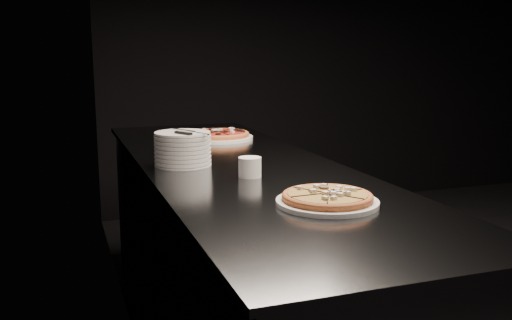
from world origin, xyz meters
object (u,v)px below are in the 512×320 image
object	(u,v)px
pizza_mushroom	(327,198)
cutlery	(185,132)
pizza_tomato	(219,135)
ramekin	(250,166)
counter	(239,275)
plate_stack	(183,149)

from	to	relation	value
pizza_mushroom	cutlery	distance (m)	0.74
pizza_tomato	ramekin	xyz separation A→B (m)	(-0.13, -0.86, 0.02)
counter	pizza_mushroom	bearing A→B (deg)	-85.29
cutlery	ramekin	world-z (taller)	cutlery
pizza_tomato	plate_stack	size ratio (longest dim) A/B	1.86
counter	pizza_tomato	size ratio (longest dim) A/B	6.17
pizza_tomato	plate_stack	bearing A→B (deg)	-117.97
pizza_mushroom	ramekin	distance (m)	0.43
pizza_mushroom	cutlery	size ratio (longest dim) A/B	1.32
pizza_mushroom	pizza_tomato	distance (m)	1.28
counter	pizza_tomato	world-z (taller)	pizza_tomato
pizza_mushroom	pizza_tomato	bearing A→B (deg)	88.18
pizza_mushroom	pizza_tomato	size ratio (longest dim) A/B	0.74
pizza_tomato	cutlery	size ratio (longest dim) A/B	1.77
pizza_tomato	ramekin	world-z (taller)	ramekin
cutlery	ramekin	size ratio (longest dim) A/B	2.80
pizza_tomato	counter	bearing A→B (deg)	-98.71
cutlery	pizza_mushroom	bearing A→B (deg)	-98.95
plate_stack	pizza_mushroom	bearing A→B (deg)	-69.37
cutlery	ramekin	bearing A→B (deg)	-87.94
counter	pizza_mushroom	world-z (taller)	pizza_mushroom
counter	cutlery	xyz separation A→B (m)	(-0.20, 0.03, 0.59)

